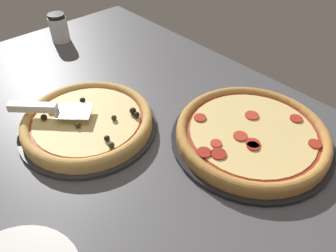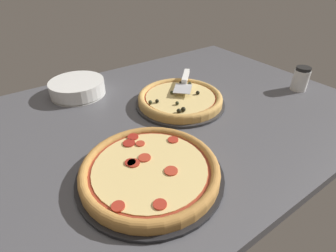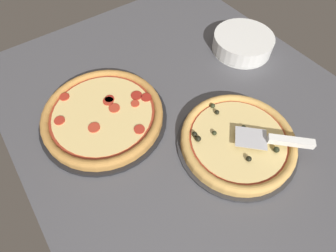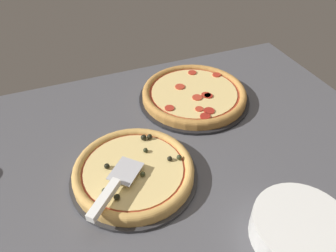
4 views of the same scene
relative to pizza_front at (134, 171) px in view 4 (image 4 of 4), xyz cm
name	(u,v)px [view 4 (image 4 of 4)]	position (x,y,z in cm)	size (l,w,h in cm)	color
ground_plane	(161,164)	(9.30, 3.38, -4.53)	(150.28, 106.15, 3.60)	#4C4C51
pizza_pan_front	(134,176)	(-0.01, 0.00, -2.23)	(35.71, 35.71, 1.00)	#2D2D30
pizza_front	(134,171)	(0.00, 0.00, 0.00)	(33.57, 33.57, 4.33)	tan
pizza_pan_back	(194,98)	(31.49, 27.75, -2.23)	(40.19, 40.19, 1.00)	black
pizza_back	(194,93)	(31.49, 27.73, -0.09)	(37.78, 37.78, 3.33)	#B77F3D
serving_spatula	(109,193)	(-8.47, -7.76, 3.42)	(18.13, 18.26, 2.00)	#B7B7BC
plate_stack	(300,229)	(30.48, -32.10, 0.42)	(22.74, 22.74, 6.30)	white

